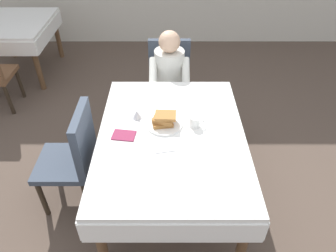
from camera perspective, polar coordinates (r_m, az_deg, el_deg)
name	(u,v)px	position (r m, az deg, el deg)	size (l,w,h in m)	color
ground_plane	(171,196)	(2.90, 0.54, -12.61)	(14.00, 14.00, 0.00)	brown
dining_table_main	(171,143)	(2.43, 0.64, -3.02)	(1.12, 1.52, 0.74)	white
chair_diner	(169,79)	(3.45, 0.24, 8.58)	(0.44, 0.45, 0.93)	#384251
diner_person	(169,75)	(3.24, 0.26, 9.30)	(0.40, 0.43, 1.12)	silver
chair_left_side	(74,154)	(2.62, -16.58, -4.87)	(0.45, 0.44, 0.93)	#384251
plate_breakfast	(165,124)	(2.44, -0.63, 0.31)	(0.28, 0.28, 0.02)	white
breakfast_stack	(164,119)	(2.41, -0.72, 1.32)	(0.19, 0.17, 0.09)	#A36B33
cup_coffee	(195,122)	(2.42, 4.93, 0.75)	(0.11, 0.08, 0.08)	white
syrup_pitcher	(137,114)	(2.51, -5.64, 2.12)	(0.08, 0.08, 0.07)	silver
fork_left_of_plate	(140,126)	(2.44, -5.10, -0.08)	(0.18, 0.01, 0.01)	silver
knife_right_of_plate	(189,126)	(2.43, 3.84, -0.09)	(0.20, 0.01, 0.01)	silver
spoon_near_edge	(166,152)	(2.22, -0.40, -4.64)	(0.15, 0.01, 0.01)	silver
napkin_folded	(124,135)	(2.37, -7.98, -1.67)	(0.17, 0.12, 0.01)	#8C2D4C
background_table_far	(16,30)	(4.85, -25.84, 15.37)	(0.92, 1.12, 0.74)	white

